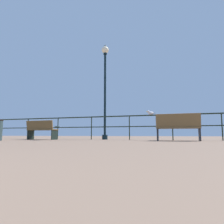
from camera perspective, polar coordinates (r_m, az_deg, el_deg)
name	(u,v)px	position (r m, az deg, el deg)	size (l,w,h in m)	color
pier_railing	(110,122)	(9.05, -0.63, -3.00)	(24.03, 0.05, 1.09)	black
bench_near_left	(41,129)	(9.70, -19.90, -4.68)	(1.43, 0.68, 0.87)	brown
bench_near_right	(178,126)	(7.67, 18.63, -3.86)	(1.57, 0.64, 1.00)	brown
lamppost_center	(105,79)	(9.66, -2.04, 9.51)	(0.36, 0.36, 4.68)	black
seagull_on_rail	(150,113)	(8.67, 11.15, -0.22)	(0.38, 0.25, 0.19)	silver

